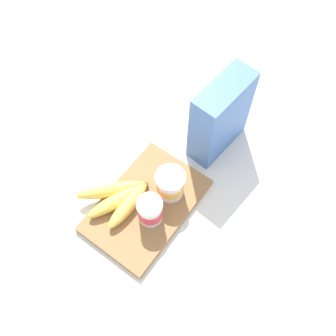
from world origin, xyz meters
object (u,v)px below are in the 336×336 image
at_px(yogurt_cup_back, 150,211).
at_px(banana_bunch, 118,198).
at_px(yogurt_cup_front, 170,184).
at_px(cutting_board, 146,205).
at_px(cereal_box, 220,117).

xyz_separation_m(yogurt_cup_back, banana_bunch, (0.01, -0.09, -0.02)).
relative_size(yogurt_cup_front, banana_bunch, 0.47).
height_order(cutting_board, cereal_box, cereal_box).
bearing_deg(cutting_board, cereal_box, 172.33).
distance_m(cereal_box, yogurt_cup_front, 0.22).
height_order(cutting_board, yogurt_cup_front, yogurt_cup_front).
bearing_deg(cutting_board, banana_bunch, -60.66).
height_order(yogurt_cup_back, banana_bunch, yogurt_cup_back).
xyz_separation_m(yogurt_cup_front, banana_bunch, (0.10, -0.09, -0.02)).
distance_m(cutting_board, banana_bunch, 0.08).
height_order(yogurt_cup_front, banana_bunch, yogurt_cup_front).
relative_size(yogurt_cup_front, yogurt_cup_back, 1.02).
height_order(cereal_box, yogurt_cup_front, cereal_box).
distance_m(cereal_box, yogurt_cup_back, 0.31).
height_order(yogurt_cup_front, yogurt_cup_back, yogurt_cup_front).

